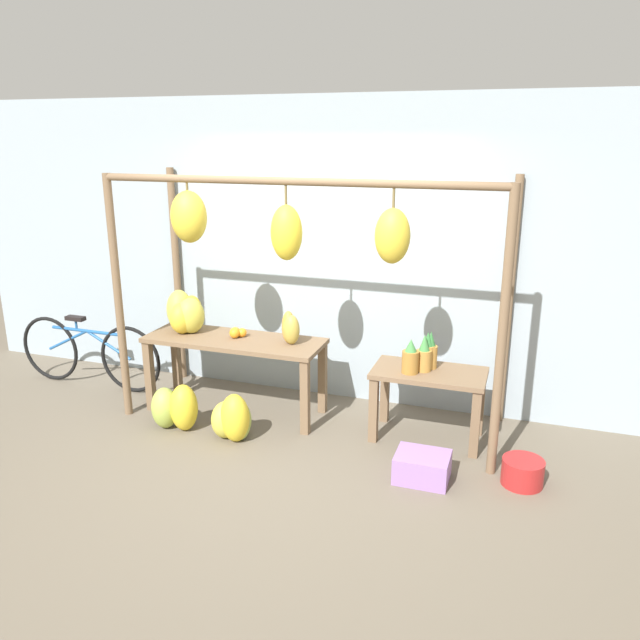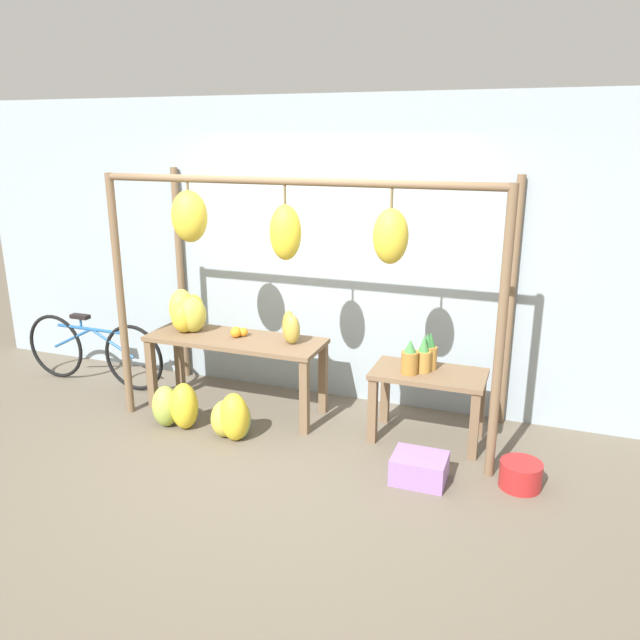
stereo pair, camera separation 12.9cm
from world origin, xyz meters
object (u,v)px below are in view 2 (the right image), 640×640
at_px(orange_pile, 239,332).
at_px(banana_pile_ground_right, 233,419).
at_px(banana_pile_ground_left, 176,406).
at_px(pineapple_cluster, 423,356).
at_px(papaya_pile, 290,328).
at_px(fruit_crate_white, 419,468).
at_px(blue_bucket, 521,475).
at_px(parked_bicycle, 93,350).
at_px(banana_pile_on_table, 187,313).

xyz_separation_m(orange_pile, banana_pile_ground_right, (0.22, -0.56, -0.57)).
bearing_deg(banana_pile_ground_left, pineapple_cluster, 15.07).
height_order(orange_pile, papaya_pile, papaya_pile).
distance_m(orange_pile, pineapple_cluster, 1.68).
xyz_separation_m(banana_pile_ground_right, fruit_crate_white, (1.60, -0.13, -0.08)).
height_order(blue_bucket, parked_bicycle, parked_bicycle).
distance_m(orange_pile, parked_bicycle, 1.73).
bearing_deg(blue_bucket, parked_bicycle, 172.61).
bearing_deg(pineapple_cluster, banana_pile_on_table, 179.90).
relative_size(pineapple_cluster, papaya_pile, 1.09).
distance_m(fruit_crate_white, blue_bucket, 0.73).
bearing_deg(parked_bicycle, banana_pile_ground_right, -17.21).
height_order(banana_pile_on_table, banana_pile_ground_left, banana_pile_on_table).
bearing_deg(blue_bucket, banana_pile_ground_right, -178.93).
bearing_deg(orange_pile, pineapple_cluster, 0.15).
relative_size(banana_pile_on_table, parked_bicycle, 0.29).
xyz_separation_m(banana_pile_on_table, pineapple_cluster, (2.21, -0.00, -0.14)).
relative_size(banana_pile_ground_right, blue_bucket, 1.37).
height_order(banana_pile_ground_right, blue_bucket, banana_pile_ground_right).
relative_size(orange_pile, papaya_pile, 0.49).
xyz_separation_m(banana_pile_ground_right, parked_bicycle, (-1.90, 0.59, 0.18)).
distance_m(banana_pile_ground_right, fruit_crate_white, 1.61).
xyz_separation_m(banana_pile_ground_left, banana_pile_ground_right, (0.57, -0.01, -0.02)).
relative_size(banana_pile_on_table, banana_pile_ground_left, 0.92).
bearing_deg(blue_bucket, banana_pile_ground_left, -179.44).
bearing_deg(pineapple_cluster, blue_bucket, -31.54).
bearing_deg(papaya_pile, parked_bicycle, 178.96).
bearing_deg(parked_bicycle, blue_bucket, -7.39).
bearing_deg(fruit_crate_white, papaya_pile, 152.61).
distance_m(banana_pile_on_table, blue_bucket, 3.19).
relative_size(fruit_crate_white, blue_bucket, 1.30).
bearing_deg(pineapple_cluster, orange_pile, -179.85).
relative_size(banana_pile_on_table, papaya_pile, 1.65).
xyz_separation_m(banana_pile_ground_left, papaya_pile, (0.86, 0.53, 0.65)).
xyz_separation_m(orange_pile, parked_bicycle, (-1.68, 0.03, -0.39)).
height_order(banana_pile_on_table, fruit_crate_white, banana_pile_on_table).
bearing_deg(papaya_pile, fruit_crate_white, -27.39).
bearing_deg(pineapple_cluster, fruit_crate_white, -78.55).
xyz_separation_m(banana_pile_on_table, banana_pile_ground_right, (0.75, -0.57, -0.69)).
distance_m(orange_pile, banana_pile_ground_left, 0.85).
height_order(banana_pile_on_table, pineapple_cluster, banana_pile_on_table).
distance_m(pineapple_cluster, parked_bicycle, 3.38).
distance_m(banana_pile_ground_left, fruit_crate_white, 2.18).
bearing_deg(banana_pile_on_table, pineapple_cluster, -0.10).
relative_size(pineapple_cluster, parked_bicycle, 0.19).
bearing_deg(pineapple_cluster, banana_pile_ground_right, -158.98).
bearing_deg(parked_bicycle, fruit_crate_white, -11.57).
relative_size(banana_pile_ground_left, banana_pile_ground_right, 1.26).
distance_m(orange_pile, banana_pile_ground_right, 0.83).
xyz_separation_m(fruit_crate_white, parked_bicycle, (-3.50, 0.72, 0.25)).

